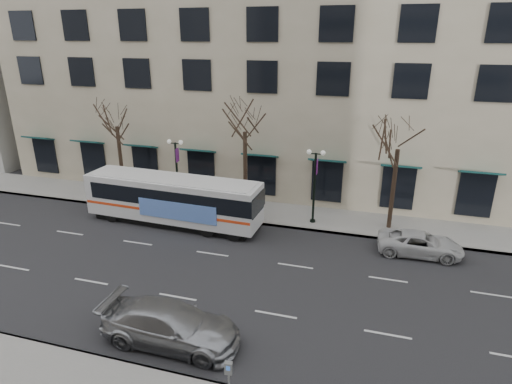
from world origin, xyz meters
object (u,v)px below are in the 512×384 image
at_px(city_bus, 174,199).
at_px(pay_station, 229,371).
at_px(tree_far_right, 400,134).
at_px(lamp_post_right, 315,183).
at_px(tree_far_left, 115,114).
at_px(silver_car, 171,325).
at_px(tree_far_mid, 245,118).
at_px(white_pickup, 420,244).
at_px(lamp_post_left, 177,170).

relative_size(city_bus, pay_station, 9.55).
height_order(tree_far_right, lamp_post_right, tree_far_right).
bearing_deg(tree_far_left, silver_car, -51.53).
height_order(city_bus, pay_station, city_bus).
relative_size(tree_far_mid, silver_car, 1.44).
height_order(tree_far_mid, lamp_post_right, tree_far_mid).
xyz_separation_m(tree_far_left, city_bus, (5.97, -3.17, -4.90)).
distance_m(silver_car, white_pickup, 15.25).
distance_m(city_bus, silver_car, 12.20).
distance_m(lamp_post_left, white_pickup, 17.05).
distance_m(lamp_post_right, silver_car, 14.20).
relative_size(tree_far_right, lamp_post_left, 1.55).
xyz_separation_m(lamp_post_right, city_bus, (-9.04, -2.57, -1.15)).
height_order(tree_far_mid, white_pickup, tree_far_mid).
xyz_separation_m(tree_far_left, tree_far_mid, (10.00, 0.00, 0.21)).
height_order(tree_far_left, tree_far_right, tree_far_left).
xyz_separation_m(lamp_post_left, city_bus, (0.96, -2.57, -1.15)).
bearing_deg(tree_far_right, lamp_post_right, -173.15).
xyz_separation_m(city_bus, silver_car, (5.26, -10.96, -0.94)).
distance_m(white_pickup, pay_station, 14.91).
xyz_separation_m(lamp_post_right, white_pickup, (6.71, -2.46, -2.27)).
height_order(lamp_post_left, pay_station, lamp_post_left).
xyz_separation_m(tree_far_mid, city_bus, (-4.03, -3.17, -5.11)).
bearing_deg(pay_station, lamp_post_right, 81.80).
relative_size(tree_far_right, city_bus, 0.66).
bearing_deg(white_pickup, tree_far_right, 27.91).
xyz_separation_m(lamp_post_left, white_pickup, (16.71, -2.46, -2.27)).
xyz_separation_m(silver_car, pay_station, (3.28, -1.97, 0.22)).
xyz_separation_m(tree_far_left, lamp_post_right, (15.01, -0.60, -3.75)).
relative_size(tree_far_left, tree_far_right, 1.03).
xyz_separation_m(tree_far_mid, lamp_post_left, (-4.99, -0.60, -3.96)).
relative_size(silver_car, white_pickup, 1.23).
bearing_deg(lamp_post_right, white_pickup, -20.12).
height_order(lamp_post_left, white_pickup, lamp_post_left).
distance_m(tree_far_mid, pay_station, 17.71).
bearing_deg(lamp_post_left, lamp_post_right, 0.00).
distance_m(tree_far_left, silver_car, 18.97).
height_order(tree_far_mid, pay_station, tree_far_mid).
bearing_deg(pay_station, lamp_post_left, 115.15).
bearing_deg(silver_car, lamp_post_right, -15.51).
relative_size(tree_far_left, silver_car, 1.41).
height_order(city_bus, silver_car, city_bus).
bearing_deg(city_bus, pay_station, -54.08).
xyz_separation_m(tree_far_mid, silver_car, (1.23, -14.13, -6.04)).
height_order(lamp_post_right, city_bus, lamp_post_right).
relative_size(tree_far_left, lamp_post_left, 1.60).
bearing_deg(lamp_post_right, tree_far_left, 177.71).
bearing_deg(tree_far_mid, white_pickup, -14.63).
distance_m(tree_far_right, lamp_post_left, 15.40).
height_order(tree_far_right, pay_station, tree_far_right).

